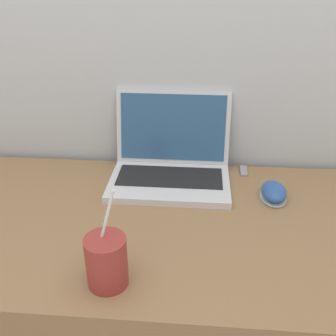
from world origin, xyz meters
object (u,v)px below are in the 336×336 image
object	(u,v)px
usb_stick	(243,171)
laptop	(171,161)
computer_mouse	(274,192)
drink_cup	(107,260)

from	to	relation	value
usb_stick	laptop	bearing A→B (deg)	-166.74
computer_mouse	usb_stick	distance (m)	0.16
computer_mouse	usb_stick	world-z (taller)	computer_mouse
drink_cup	computer_mouse	xyz separation A→B (m)	(0.38, 0.34, -0.04)
laptop	usb_stick	bearing A→B (deg)	13.26
drink_cup	computer_mouse	distance (m)	0.51
laptop	drink_cup	distance (m)	0.44
laptop	usb_stick	distance (m)	0.23
laptop	drink_cup	xyz separation A→B (m)	(-0.09, -0.43, 0.00)
laptop	drink_cup	bearing A→B (deg)	-102.01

